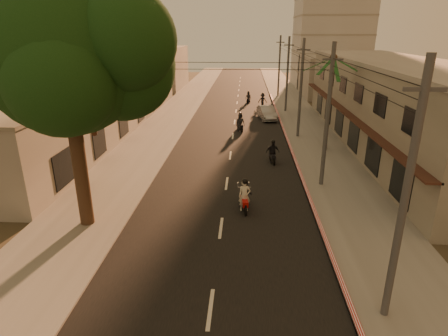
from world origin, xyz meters
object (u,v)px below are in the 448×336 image
Objects in this scene: scooter_mid_b at (273,152)px; parked_car at (267,113)px; scooter_far_b at (263,101)px; palm_tree at (333,63)px; scooter_far_a at (240,123)px; scooter_far_c at (248,98)px; scooter_red at (244,197)px; broadleaf_tree at (74,56)px; scooter_mid_a at (245,195)px.

parked_car is (0.35, 15.21, -0.08)m from scooter_mid_b.
scooter_mid_b is at bearing -88.26° from scooter_far_b.
palm_tree reaches higher than scooter_far_a.
scooter_mid_b is 0.96× the size of scooter_far_b.
scooter_far_c is (-1.87, 2.99, -0.11)m from scooter_far_b.
broadleaf_tree is at bearing -172.88° from scooter_red.
palm_tree is at bearing 53.20° from scooter_red.
scooter_red is 8.57m from scooter_mid_b.
scooter_far_a is at bearing 94.23° from scooter_mid_a.
scooter_red is (-6.81, -11.89, -6.29)m from palm_tree.
scooter_red is at bearing -105.47° from parked_car.
scooter_mid_a is 0.36× the size of parked_car.
scooter_far_a is at bearing 69.82° from broadleaf_tree.
scooter_far_b is (-4.56, 18.95, -6.28)m from palm_tree.
palm_tree is 1.72× the size of parked_car.
scooter_mid_b is at bearing -90.92° from scooter_far_a.
scooter_far_a is (-2.63, 9.54, 0.04)m from scooter_mid_b.
palm_tree is at bearing 61.83° from scooter_mid_a.
scooter_mid_a is 17.42m from scooter_far_a.
scooter_mid_a is 30.50m from scooter_far_b.
broadleaf_tree is 20.18m from palm_tree.
scooter_far_a reaches higher than scooter_mid_b.
parked_car is 10.54m from scooter_far_c.
broadleaf_tree reaches higher than scooter_red.
palm_tree is 4.21× the size of scooter_far_b.
scooter_mid_b is (9.91, 10.26, -7.64)m from broadleaf_tree.
palm_tree is 8.65m from scooter_mid_b.
scooter_far_b reaches higher than scooter_mid_a.
scooter_far_a reaches higher than parked_car.
broadleaf_tree is 37.52m from scooter_far_c.
broadleaf_tree is at bearing -92.45° from scooter_far_c.
scooter_mid_a is at bearing -112.59° from scooter_mid_b.
broadleaf_tree is 6.28× the size of scooter_far_a.
parked_car is at bearing -68.18° from scooter_far_c.
scooter_red reaches higher than scooter_far_b.
broadleaf_tree is 6.12× the size of scooter_red.
scooter_mid_a reaches higher than parked_car.
palm_tree reaches higher than scooter_mid_a.
scooter_far_a is at bearing -82.79° from scooter_far_c.
scooter_red is 33.84m from scooter_far_c.
broadleaf_tree is 16.19m from scooter_mid_b.
scooter_far_c is at bearing 82.36° from scooter_red.
palm_tree is at bearing -63.23° from scooter_far_c.
scooter_far_a is 0.40× the size of parked_car.
scooter_mid_b is at bearing 77.70° from scooter_mid_a.
scooter_far_c reaches higher than parked_car.
scooter_far_b reaches higher than parked_car.
scooter_far_c is (-1.73, 25.53, -0.08)m from scooter_mid_b.
palm_tree is at bearing -78.96° from parked_car.
scooter_red is at bearing -112.22° from scooter_mid_b.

